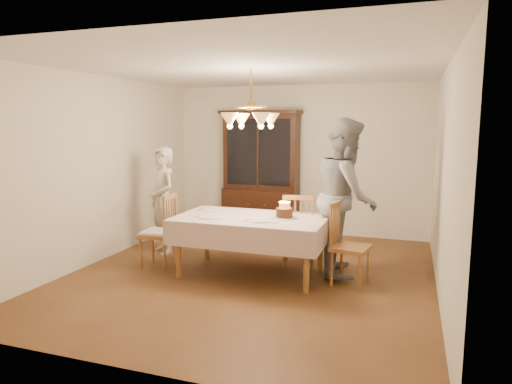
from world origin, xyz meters
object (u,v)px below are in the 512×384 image
at_px(elderly_woman, 163,200).
at_px(birthday_cake, 284,213).
at_px(china_hutch, 261,175).
at_px(chair_far_side, 299,234).
at_px(dining_table, 251,223).

bearing_deg(elderly_woman, birthday_cake, 24.00).
xyz_separation_m(china_hutch, elderly_woman, (-0.98, -1.70, -0.24)).
bearing_deg(china_hutch, elderly_woman, -119.97).
xyz_separation_m(china_hutch, chair_far_side, (1.09, -1.66, -0.60)).
bearing_deg(china_hutch, chair_far_side, -56.79).
distance_m(dining_table, chair_far_side, 0.80).
height_order(china_hutch, chair_far_side, china_hutch).
xyz_separation_m(china_hutch, birthday_cake, (1.03, -2.19, -0.22)).
xyz_separation_m(dining_table, chair_far_side, (0.48, 0.59, -0.24)).
xyz_separation_m(dining_table, china_hutch, (-0.61, 2.25, 0.36)).
distance_m(dining_table, elderly_woman, 1.69).
distance_m(chair_far_side, elderly_woman, 2.10).
height_order(chair_far_side, elderly_woman, elderly_woman).
bearing_deg(birthday_cake, dining_table, -171.53).
relative_size(china_hutch, birthday_cake, 7.20).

